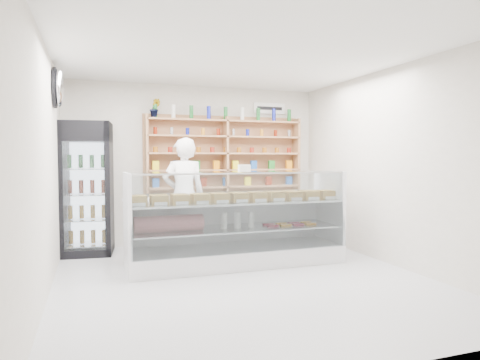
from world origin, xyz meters
name	(u,v)px	position (x,y,z in m)	size (l,w,h in m)	color
room	(243,168)	(0.00, 0.00, 1.40)	(5.00, 5.00, 5.00)	#B9BABE
display_counter	(236,239)	(0.16, 0.74, 0.36)	(3.06, 0.91, 1.33)	white
shop_worker	(184,196)	(-0.40, 1.69, 0.92)	(0.67, 0.44, 1.84)	white
drinks_cooler	(87,188)	(-1.85, 2.13, 1.04)	(0.83, 0.81, 2.08)	black
wall_shelving	(226,154)	(0.50, 2.34, 1.59)	(2.84, 0.28, 1.33)	#A67C4E
potted_plant	(155,108)	(-0.75, 2.34, 2.36)	(0.18, 0.14, 0.32)	#1E6626
security_mirror	(59,88)	(-2.17, 1.20, 2.45)	(0.15, 0.50, 0.50)	silver
wall_sign	(269,108)	(1.40, 2.47, 2.45)	(0.62, 0.03, 0.20)	white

